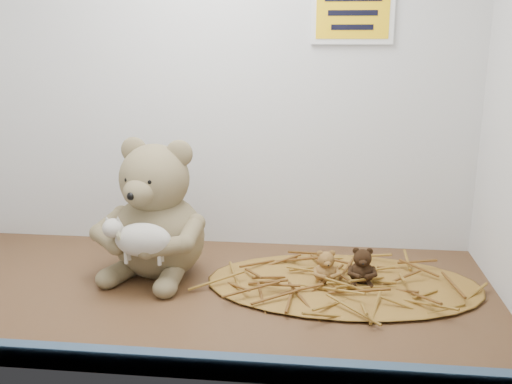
# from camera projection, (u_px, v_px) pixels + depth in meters

# --- Properties ---
(alcove_shell) EXTENTS (1.20, 0.60, 0.90)m
(alcove_shell) POSITION_uv_depth(u_px,v_px,m) (201.00, 62.00, 1.12)
(alcove_shell) COLOR #3D2415
(alcove_shell) RESTS_ON ground
(front_rail) EXTENTS (1.19, 0.02, 0.04)m
(front_rail) POSITION_uv_depth(u_px,v_px,m) (158.00, 362.00, 0.87)
(front_rail) COLOR #3B5272
(front_rail) RESTS_ON shelf_floor
(straw_bed) EXTENTS (0.57, 0.33, 0.01)m
(straw_bed) POSITION_uv_depth(u_px,v_px,m) (343.00, 284.00, 1.18)
(straw_bed) COLOR brown
(straw_bed) RESTS_ON shelf_floor
(main_teddy) EXTENTS (0.29, 0.30, 0.30)m
(main_teddy) POSITION_uv_depth(u_px,v_px,m) (157.00, 208.00, 1.21)
(main_teddy) COLOR #79684A
(main_teddy) RESTS_ON shelf_floor
(toy_lamb) EXTENTS (0.15, 0.09, 0.09)m
(toy_lamb) POSITION_uv_depth(u_px,v_px,m) (143.00, 240.00, 1.11)
(toy_lamb) COLOR beige
(toy_lamb) RESTS_ON main_teddy
(mini_teddy_tan) EXTENTS (0.07, 0.07, 0.07)m
(mini_teddy_tan) POSITION_uv_depth(u_px,v_px,m) (326.00, 265.00, 1.17)
(mini_teddy_tan) COLOR olive
(mini_teddy_tan) RESTS_ON straw_bed
(mini_teddy_brown) EXTENTS (0.06, 0.06, 0.08)m
(mini_teddy_brown) POSITION_uv_depth(u_px,v_px,m) (362.00, 264.00, 1.17)
(mini_teddy_brown) COLOR black
(mini_teddy_brown) RESTS_ON straw_bed
(wall_sign) EXTENTS (0.16, 0.01, 0.11)m
(wall_sign) POSITION_uv_depth(u_px,v_px,m) (353.00, 13.00, 1.26)
(wall_sign) COLOR #DCA70B
(wall_sign) RESTS_ON back_wall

